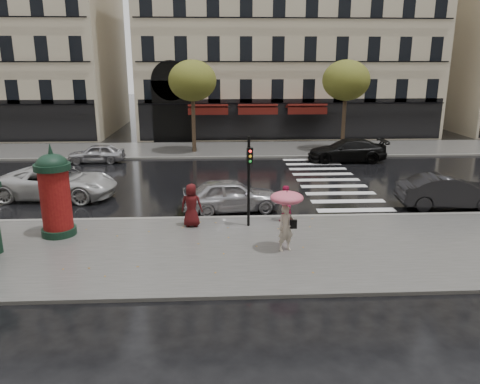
{
  "coord_description": "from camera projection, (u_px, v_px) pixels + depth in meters",
  "views": [
    {
      "loc": [
        -0.31,
        -16.02,
        6.63
      ],
      "look_at": [
        0.56,
        1.5,
        1.65
      ],
      "focal_mm": 35.0,
      "sensor_mm": 36.0,
      "label": 1
    }
  ],
  "objects": [
    {
      "name": "woman_red",
      "position": [
        284.0,
        203.0,
        19.4
      ],
      "size": [
        0.85,
        0.72,
        1.53
      ],
      "primitive_type": "imported",
      "rotation": [
        0.0,
        0.0,
        3.35
      ],
      "color": "#B41642",
      "rests_on": "near_sidewalk"
    },
    {
      "name": "near_kerb",
      "position": [
        225.0,
        218.0,
        20.09
      ],
      "size": [
        90.0,
        0.25,
        0.14
      ],
      "primitive_type": "cube",
      "color": "slate",
      "rests_on": "ground"
    },
    {
      "name": "ground",
      "position": [
        227.0,
        246.0,
        17.22
      ],
      "size": [
        160.0,
        160.0,
        0.0
      ],
      "primitive_type": "plane",
      "color": "black",
      "rests_on": "ground"
    },
    {
      "name": "car_far_silver",
      "position": [
        97.0,
        153.0,
        31.07
      ],
      "size": [
        3.71,
        1.61,
        1.25
      ],
      "primitive_type": "imported",
      "rotation": [
        0.0,
        0.0,
        -1.53
      ],
      "color": "#A8A8AD",
      "rests_on": "ground"
    },
    {
      "name": "bldg_far_corner",
      "position": [
        284.0,
        7.0,
        43.24
      ],
      "size": [
        26.0,
        14.0,
        22.9
      ],
      "color": "#B7A88C",
      "rests_on": "ground"
    },
    {
      "name": "man_burgundy",
      "position": [
        191.0,
        205.0,
        18.75
      ],
      "size": [
        0.93,
        0.67,
        1.76
      ],
      "primitive_type": "imported",
      "rotation": [
        0.0,
        0.0,
        3.01
      ],
      "color": "#420D0E",
      "rests_on": "near_sidewalk"
    },
    {
      "name": "tree_far_left",
      "position": [
        192.0,
        81.0,
        33.01
      ],
      "size": [
        3.4,
        3.4,
        6.64
      ],
      "color": "#38281C",
      "rests_on": "ground"
    },
    {
      "name": "car_darkgrey",
      "position": [
        450.0,
        192.0,
        21.54
      ],
      "size": [
        4.75,
        1.92,
        1.53
      ],
      "primitive_type": "imported",
      "rotation": [
        0.0,
        0.0,
        1.51
      ],
      "color": "black",
      "rests_on": "ground"
    },
    {
      "name": "zebra_crossing",
      "position": [
        328.0,
        180.0,
        26.73
      ],
      "size": [
        3.6,
        11.75,
        0.01
      ],
      "primitive_type": "cube",
      "color": "silver",
      "rests_on": "ground"
    },
    {
      "name": "car_silver",
      "position": [
        231.0,
        195.0,
        21.07
      ],
      "size": [
        4.6,
        2.35,
        1.5
      ],
      "primitive_type": "imported",
      "rotation": [
        0.0,
        0.0,
        1.71
      ],
      "color": "#AAA9AE",
      "rests_on": "ground"
    },
    {
      "name": "car_white",
      "position": [
        57.0,
        182.0,
        23.04
      ],
      "size": [
        6.07,
        3.36,
        1.61
      ],
      "primitive_type": "imported",
      "rotation": [
        0.0,
        0.0,
        1.45
      ],
      "color": "#BABABA",
      "rests_on": "ground"
    },
    {
      "name": "far_kerb",
      "position": [
        222.0,
        157.0,
        32.58
      ],
      "size": [
        90.0,
        0.25,
        0.14
      ],
      "primitive_type": "cube",
      "color": "slate",
      "rests_on": "ground"
    },
    {
      "name": "tree_far_right",
      "position": [
        346.0,
        81.0,
        33.53
      ],
      "size": [
        3.4,
        3.4,
        6.64
      ],
      "color": "#38281C",
      "rests_on": "ground"
    },
    {
      "name": "woman_umbrella",
      "position": [
        287.0,
        211.0,
        16.18
      ],
      "size": [
        1.15,
        1.15,
        2.22
      ],
      "color": "#C0B09E",
      "rests_on": "near_sidewalk"
    },
    {
      "name": "near_sidewalk",
      "position": [
        227.0,
        250.0,
        16.73
      ],
      "size": [
        90.0,
        7.0,
        0.12
      ],
      "primitive_type": "cube",
      "color": "#474744",
      "rests_on": "ground"
    },
    {
      "name": "far_sidewalk",
      "position": [
        221.0,
        149.0,
        35.46
      ],
      "size": [
        90.0,
        6.0,
        0.12
      ],
      "primitive_type": "cube",
      "color": "#474744",
      "rests_on": "ground"
    },
    {
      "name": "traffic_light",
      "position": [
        249.0,
        173.0,
        18.36
      ],
      "size": [
        0.25,
        0.35,
        3.66
      ],
      "color": "black",
      "rests_on": "near_sidewalk"
    },
    {
      "name": "car_black",
      "position": [
        347.0,
        150.0,
        31.39
      ],
      "size": [
        5.24,
        2.25,
        1.51
      ],
      "primitive_type": "imported",
      "rotation": [
        0.0,
        0.0,
        -1.6
      ],
      "color": "black",
      "rests_on": "ground"
    },
    {
      "name": "morris_column",
      "position": [
        55.0,
        192.0,
        17.6
      ],
      "size": [
        1.33,
        1.33,
        3.58
      ],
      "color": "black",
      "rests_on": "near_sidewalk"
    }
  ]
}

